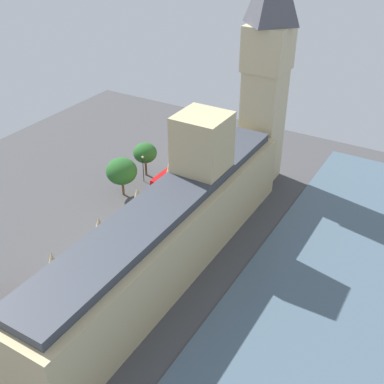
{
  "coord_description": "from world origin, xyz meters",
  "views": [
    {
      "loc": [
        -42.02,
        58.35,
        60.18
      ],
      "look_at": [
        1.0,
        -14.11,
        8.13
      ],
      "focal_mm": 44.89,
      "sensor_mm": 36.0,
      "label": 1
    }
  ],
  "objects": [
    {
      "name": "street_lamp_slot_11",
      "position": [
        20.57,
        -23.72,
        4.82
      ],
      "size": [
        0.56,
        0.56,
        7.0
      ],
      "color": "black",
      "rests_on": "ground"
    },
    {
      "name": "double_decker_bus_trailing",
      "position": [
        13.42,
        -23.38,
        2.63
      ],
      "size": [
        2.74,
        10.53,
        4.75
      ],
      "rotation": [
        0.0,
        0.0,
        0.01
      ],
      "color": "#B20C0F",
      "rests_on": "ground"
    },
    {
      "name": "clock_tower",
      "position": [
        -2.7,
        -40.33,
        28.3
      ],
      "size": [
        9.5,
        9.5,
        54.75
      ],
      "color": "#CCBA8E",
      "rests_on": "ground"
    },
    {
      "name": "plane_tree_far_end",
      "position": [
        21.08,
        -16.19,
        6.34
      ],
      "size": [
        7.19,
        7.19,
        9.41
      ],
      "color": "brown",
      "rests_on": "ground"
    },
    {
      "name": "car_dark_green_midblock",
      "position": [
        11.23,
        -10.63,
        0.89
      ],
      "size": [
        1.83,
        4.79,
        1.74
      ],
      "rotation": [
        0.0,
        0.0,
        0.0
      ],
      "color": "#19472D",
      "rests_on": "ground"
    },
    {
      "name": "car_silver_near_tower",
      "position": [
        13.43,
        8.23,
        0.89
      ],
      "size": [
        2.02,
        4.46,
        1.74
      ],
      "rotation": [
        0.0,
        0.0,
        0.03
      ],
      "color": "#B7B7BC",
      "rests_on": "ground"
    },
    {
      "name": "plane_tree_by_river_gate",
      "position": [
        21.94,
        -26.67,
        6.21
      ],
      "size": [
        5.85,
        5.85,
        8.72
      ],
      "color": "brown",
      "rests_on": "ground"
    },
    {
      "name": "parliament_building",
      "position": [
        -1.99,
        -1.81,
        8.2
      ],
      "size": [
        13.27,
        71.23,
        26.27
      ],
      "color": "tan",
      "rests_on": "ground"
    },
    {
      "name": "car_white_leading",
      "position": [
        12.45,
        -4.3,
        0.89
      ],
      "size": [
        1.86,
        4.23,
        1.74
      ],
      "rotation": [
        0.0,
        0.0,
        3.15
      ],
      "color": "silver",
      "rests_on": "ground"
    },
    {
      "name": "ground_plane",
      "position": [
        0.0,
        0.0,
        0.0
      ],
      "size": [
        141.23,
        141.23,
        0.0
      ],
      "primitive_type": "plane",
      "color": "#424244"
    },
    {
      "name": "double_decker_bus_under_trees",
      "position": [
        11.57,
        20.85,
        2.63
      ],
      "size": [
        3.16,
        10.63,
        4.75
      ],
      "rotation": [
        0.0,
        0.0,
        0.06
      ],
      "color": "red",
      "rests_on": "ground"
    },
    {
      "name": "river_thames",
      "position": [
        -33.52,
        0.0,
        0.12
      ],
      "size": [
        36.88,
        127.11,
        0.25
      ],
      "primitive_type": "cube",
      "color": "#475B6B",
      "rests_on": "ground"
    },
    {
      "name": "pedestrian_opposite_hall",
      "position": [
        6.99,
        -13.59,
        0.73
      ],
      "size": [
        0.49,
        0.59,
        1.62
      ],
      "rotation": [
        0.0,
        0.0,
        3.22
      ],
      "color": "black",
      "rests_on": "ground"
    },
    {
      "name": "pedestrian_kerbside",
      "position": [
        7.71,
        12.93,
        0.71
      ],
      "size": [
        0.65,
        0.66,
        1.58
      ],
      "rotation": [
        0.0,
        0.0,
        5.56
      ],
      "color": "#336B60",
      "rests_on": "ground"
    }
  ]
}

